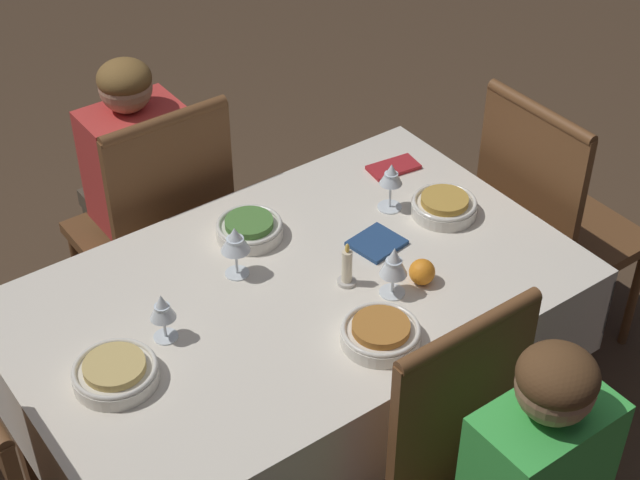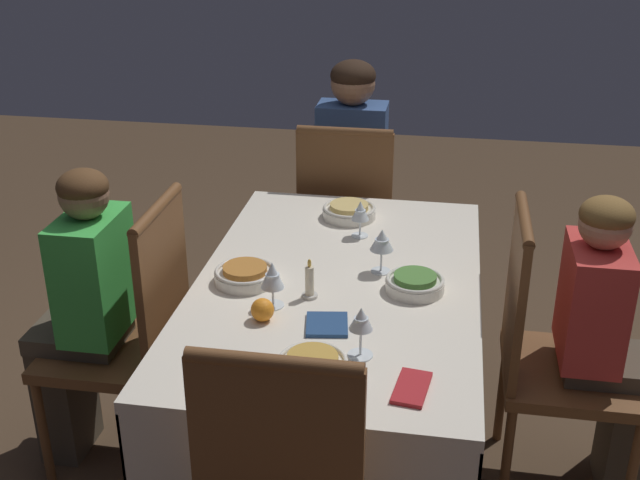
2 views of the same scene
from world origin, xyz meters
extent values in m
plane|color=#4C3826|center=(0.00, 0.00, 0.00)|extent=(8.00, 8.00, 0.00)
cube|color=silver|center=(0.00, 0.00, 0.72)|extent=(1.47, 0.90, 0.04)
cube|color=silver|center=(0.00, 0.45, 0.57)|extent=(1.47, 0.01, 0.25)
cube|color=silver|center=(0.00, -0.45, 0.57)|extent=(1.47, 0.01, 0.25)
cube|color=silver|center=(0.73, 0.00, 0.57)|extent=(0.01, 0.90, 0.25)
cube|color=silver|center=(-0.73, 0.00, 0.57)|extent=(0.01, 0.90, 0.25)
cube|color=#4C2D19|center=(0.66, 0.38, 0.35)|extent=(0.06, 0.06, 0.70)
cube|color=#4C2D19|center=(-0.66, 0.38, 0.35)|extent=(0.06, 0.06, 0.70)
cube|color=#4C2D19|center=(0.66, -0.38, 0.35)|extent=(0.06, 0.06, 0.70)
cube|color=brown|center=(0.07, -0.56, 0.72)|extent=(0.40, 0.03, 0.51)
cylinder|color=brown|center=(0.07, -0.56, 0.97)|extent=(0.39, 0.04, 0.04)
cube|color=brown|center=(-0.04, 0.77, 0.44)|extent=(0.44, 0.44, 0.04)
cube|color=brown|center=(-0.04, 0.56, 0.72)|extent=(0.40, 0.03, 0.51)
cylinder|color=brown|center=(-0.04, 0.56, 0.97)|extent=(0.39, 0.04, 0.04)
cylinder|color=brown|center=(0.15, 0.96, 0.21)|extent=(0.03, 0.03, 0.42)
cylinder|color=brown|center=(-0.24, 0.96, 0.21)|extent=(0.03, 0.03, 0.42)
cylinder|color=brown|center=(0.15, 0.57, 0.21)|extent=(0.03, 0.03, 0.42)
cylinder|color=brown|center=(-0.24, 0.57, 0.21)|extent=(0.03, 0.03, 0.42)
cube|color=brown|center=(1.05, -0.02, 0.44)|extent=(0.44, 0.44, 0.04)
cube|color=brown|center=(0.85, -0.02, 0.72)|extent=(0.03, 0.40, 0.51)
cylinder|color=brown|center=(0.85, -0.02, 0.97)|extent=(0.04, 0.39, 0.04)
cylinder|color=brown|center=(1.24, -0.21, 0.21)|extent=(0.03, 0.03, 0.42)
cylinder|color=brown|center=(1.24, 0.18, 0.21)|extent=(0.03, 0.03, 0.42)
cylinder|color=brown|center=(0.86, -0.21, 0.21)|extent=(0.03, 0.03, 0.42)
cylinder|color=brown|center=(0.86, 0.18, 0.21)|extent=(0.03, 0.03, 0.42)
cube|color=green|center=(0.07, -0.80, 0.72)|extent=(0.30, 0.18, 0.41)
sphere|color=#9E7051|center=(0.07, -0.80, 1.01)|extent=(0.16, 0.16, 0.16)
ellipsoid|color=brown|center=(0.07, -0.80, 1.03)|extent=(0.16, 0.16, 0.11)
cube|color=#4C4233|center=(-0.04, 0.97, 0.23)|extent=(0.22, 0.14, 0.46)
cube|color=#4C4233|center=(-0.04, 0.89, 0.49)|extent=(0.24, 0.31, 0.06)
cube|color=red|center=(-0.04, 0.80, 0.71)|extent=(0.30, 0.18, 0.38)
sphere|color=tan|center=(-0.04, 0.80, 0.98)|extent=(0.16, 0.16, 0.16)
ellipsoid|color=brown|center=(-0.04, 0.80, 1.00)|extent=(0.16, 0.16, 0.11)
cylinder|color=silver|center=(-0.52, -0.03, 0.75)|extent=(0.20, 0.20, 0.04)
torus|color=silver|center=(-0.52, -0.03, 0.77)|extent=(0.20, 0.20, 0.01)
cylinder|color=tan|center=(-0.52, -0.03, 0.78)|extent=(0.15, 0.15, 0.02)
cylinder|color=white|center=(-0.36, 0.03, 0.74)|extent=(0.06, 0.06, 0.00)
cylinder|color=white|center=(-0.36, 0.03, 0.77)|extent=(0.01, 0.01, 0.06)
cone|color=white|center=(-0.36, 0.03, 0.84)|extent=(0.06, 0.06, 0.07)
cylinder|color=white|center=(-0.36, 0.03, 0.82)|extent=(0.04, 0.04, 0.03)
cylinder|color=silver|center=(0.06, -0.29, 0.75)|extent=(0.20, 0.20, 0.04)
torus|color=silver|center=(0.06, -0.29, 0.77)|extent=(0.19, 0.19, 0.01)
cylinder|color=#B2702D|center=(0.06, -0.29, 0.78)|extent=(0.14, 0.14, 0.02)
cylinder|color=white|center=(0.19, -0.17, 0.74)|extent=(0.07, 0.07, 0.00)
cylinder|color=white|center=(0.19, -0.17, 0.77)|extent=(0.01, 0.01, 0.06)
cone|color=white|center=(0.19, -0.17, 0.84)|extent=(0.07, 0.07, 0.08)
cylinder|color=white|center=(0.19, -0.17, 0.82)|extent=(0.04, 0.04, 0.04)
cylinder|color=silver|center=(0.02, 0.25, 0.75)|extent=(0.19, 0.19, 0.04)
torus|color=silver|center=(0.02, 0.25, 0.77)|extent=(0.18, 0.18, 0.01)
cylinder|color=#4C7F38|center=(0.02, 0.25, 0.78)|extent=(0.13, 0.13, 0.02)
cylinder|color=white|center=(-0.09, 0.13, 0.74)|extent=(0.06, 0.06, 0.00)
cylinder|color=white|center=(-0.09, 0.13, 0.78)|extent=(0.01, 0.01, 0.08)
cone|color=white|center=(-0.09, 0.13, 0.85)|extent=(0.08, 0.08, 0.07)
cylinder|color=white|center=(-0.09, 0.13, 0.84)|extent=(0.05, 0.05, 0.03)
cylinder|color=silver|center=(0.53, 0.01, 0.75)|extent=(0.19, 0.19, 0.04)
torus|color=silver|center=(0.53, 0.01, 0.77)|extent=(0.18, 0.18, 0.01)
cylinder|color=gold|center=(0.53, 0.01, 0.78)|extent=(0.13, 0.13, 0.02)
cylinder|color=white|center=(0.42, 0.12, 0.74)|extent=(0.07, 0.07, 0.00)
cylinder|color=white|center=(0.42, 0.12, 0.78)|extent=(0.01, 0.01, 0.08)
cone|color=white|center=(0.42, 0.12, 0.85)|extent=(0.07, 0.07, 0.06)
cylinder|color=white|center=(0.42, 0.12, 0.84)|extent=(0.04, 0.04, 0.03)
cylinder|color=beige|center=(0.12, -0.07, 0.74)|extent=(0.05, 0.05, 0.01)
cylinder|color=beige|center=(0.12, -0.07, 0.79)|extent=(0.03, 0.03, 0.09)
ellipsoid|color=#F9C64C|center=(0.12, -0.07, 0.85)|extent=(0.01, 0.01, 0.03)
sphere|color=orange|center=(0.28, -0.18, 0.77)|extent=(0.07, 0.07, 0.07)
cube|color=#AD2328|center=(0.56, 0.27, 0.74)|extent=(0.16, 0.10, 0.01)
cube|color=navy|center=(0.28, 0.01, 0.74)|extent=(0.15, 0.14, 0.01)
camera|label=1|loc=(-1.07, -1.60, 2.39)|focal=55.00mm
camera|label=2|loc=(2.26, 0.32, 1.93)|focal=45.00mm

